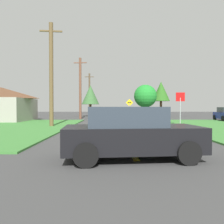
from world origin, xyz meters
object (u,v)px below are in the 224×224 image
car_behind_on_main_road (130,133)px  stop_sign (180,102)px  oak_tree_right (145,96)px  barn (1,104)px  oak_tree_left (161,92)px  utility_pole_far (89,94)px  utility_pole_mid (80,88)px  pine_tree_center (90,95)px  direction_sign (129,107)px  utility_pole_near (51,74)px  car_approaching_junction (109,113)px

car_behind_on_main_road → stop_sign: bearing=61.2°
oak_tree_right → barn: (-18.30, -10.14, -1.45)m
stop_sign → oak_tree_left: size_ratio=0.45×
utility_pole_far → oak_tree_left: (13.64, -2.09, 0.35)m
oak_tree_left → barn: (-22.20, -16.18, -2.62)m
stop_sign → car_behind_on_main_road: (-5.39, -12.21, -1.22)m
utility_pole_mid → barn: size_ratio=1.23×
pine_tree_center → direction_sign: bearing=-65.1°
stop_sign → oak_tree_right: 17.05m
utility_pole_near → barn: utility_pole_near is taller
car_behind_on_main_road → direction_sign: size_ratio=1.64×
car_behind_on_main_road → pine_tree_center: 33.86m
utility_pole_mid → pine_tree_center: 9.12m
barn → direction_sign: bearing=6.3°
utility_pole_far → direction_sign: size_ratio=3.14×
utility_pole_near → oak_tree_right: size_ratio=1.61×
direction_sign → oak_tree_left: size_ratio=0.41×
oak_tree_left → oak_tree_right: oak_tree_left is taller
car_approaching_junction → pine_tree_center: (-3.30, 8.04, 3.05)m
oak_tree_right → stop_sign: bearing=-88.9°
pine_tree_center → oak_tree_right: 10.16m
utility_pole_far → oak_tree_right: 12.71m
car_behind_on_main_road → utility_pole_mid: 25.09m
car_approaching_junction → barn: size_ratio=0.56×
car_behind_on_main_road → oak_tree_left: bearing=70.8°
direction_sign → oak_tree_left: 16.47m
pine_tree_center → barn: (-9.09, -14.42, -1.89)m
stop_sign → direction_sign: stop_sign is taller
oak_tree_left → pine_tree_center: size_ratio=1.15×
car_behind_on_main_road → pine_tree_center: bearing=92.1°
stop_sign → barn: bearing=-16.9°
car_behind_on_main_road → direction_sign: bearing=80.1°
utility_pole_mid → pine_tree_center: utility_pole_mid is taller
pine_tree_center → stop_sign: bearing=-65.9°
pine_tree_center → utility_pole_mid: bearing=-94.0°
utility_pole_near → oak_tree_left: 27.82m
barn → pine_tree_center: bearing=57.8°
utility_pole_mid → direction_sign: utility_pole_mid is taller
direction_sign → oak_tree_right: 9.26m
oak_tree_left → car_behind_on_main_road: bearing=-104.3°
utility_pole_near → pine_tree_center: size_ratio=1.51×
stop_sign → utility_pole_near: 11.08m
car_approaching_junction → utility_pole_mid: 5.39m
oak_tree_left → oak_tree_right: bearing=-122.9°
utility_pole_near → barn: size_ratio=1.23×
oak_tree_right → pine_tree_center: bearing=155.1°
pine_tree_center → utility_pole_far: bearing=97.8°
car_approaching_junction → direction_sign: direction_sign is taller
utility_pole_mid → utility_pole_far: 12.95m
utility_pole_mid → utility_pole_far: (0.10, 12.95, -0.10)m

